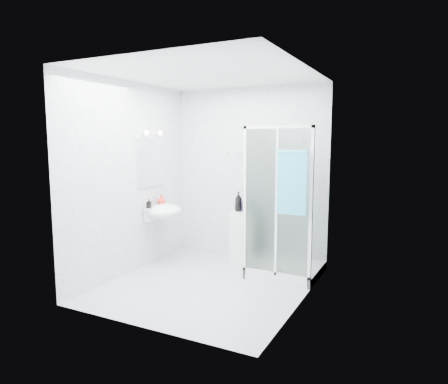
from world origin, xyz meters
The scene contains 12 objects.
room centered at (0.00, 0.00, 1.30)m, with size 2.40×2.60×2.60m.
shower_enclosure centered at (0.67, 0.77, 0.45)m, with size 0.90×0.95×2.00m.
wall_basin centered at (-0.99, 0.45, 0.80)m, with size 0.46×0.56×0.35m.
mirror centered at (-1.19, 0.45, 1.50)m, with size 0.02×0.60×0.70m, color white.
vanity_lights centered at (-1.14, 0.45, 1.92)m, with size 0.10×0.40×0.08m.
wall_hooks centered at (-0.25, 1.26, 1.62)m, with size 0.23×0.06×0.03m.
storage_cabinet centered at (0.01, 1.05, 0.39)m, with size 0.34×0.36×0.77m.
hand_towel centered at (0.96, 0.36, 1.33)m, with size 0.36×0.05×0.78m.
shampoo_bottle_a centered at (-0.06, 1.05, 0.92)m, with size 0.11×0.11×0.29m, color black.
shampoo_bottle_b centered at (0.08, 1.06, 0.90)m, with size 0.12×0.12×0.26m, color #0C0B43.
soap_dispenser_orange centered at (-1.11, 0.58, 0.94)m, with size 0.12×0.12×0.16m, color red.
soap_dispenser_black centered at (-1.10, 0.26, 0.93)m, with size 0.06×0.06×0.14m, color black.
Camera 1 is at (2.37, -4.24, 1.82)m, focal length 32.00 mm.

